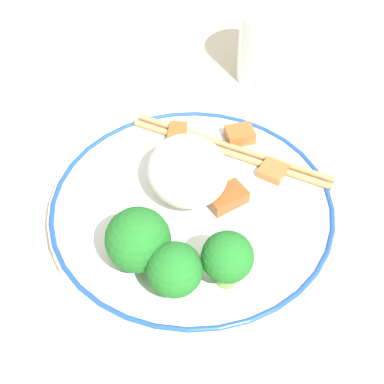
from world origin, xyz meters
TOP-DOWN VIEW (x-y plane):
  - ground_plane at (0.00, 0.00)m, footprint 3.00×3.00m
  - plate at (0.00, 0.00)m, footprint 0.27×0.27m
  - rice_mound at (-0.02, 0.00)m, footprint 0.09×0.07m
  - broccoli_back_left at (0.06, -0.05)m, footprint 0.06×0.06m
  - broccoli_back_center at (0.09, -0.03)m, footprint 0.05×0.05m
  - broccoli_back_right at (0.09, 0.01)m, footprint 0.04×0.04m
  - meat_near_front at (-0.09, -0.00)m, footprint 0.04×0.03m
  - meat_near_left at (-0.00, 0.03)m, footprint 0.04×0.04m
  - meat_near_right at (-0.08, 0.06)m, footprint 0.02×0.03m
  - meat_near_back at (-0.03, 0.08)m, footprint 0.03×0.03m
  - chopsticks at (-0.06, 0.05)m, footprint 0.13×0.18m
  - drinking_glass at (-0.20, 0.12)m, footprint 0.08×0.08m

SIDE VIEW (x-z plane):
  - ground_plane at x=0.00m, z-range 0.00..0.00m
  - plate at x=0.00m, z-range 0.00..0.02m
  - chopsticks at x=-0.06m, z-range 0.02..0.02m
  - meat_near_back at x=-0.03m, z-range 0.02..0.02m
  - meat_near_front at x=-0.09m, z-range 0.02..0.02m
  - meat_near_right at x=-0.08m, z-range 0.02..0.03m
  - meat_near_left at x=0.00m, z-range 0.02..0.03m
  - rice_mound at x=-0.02m, z-range 0.02..0.06m
  - drinking_glass at x=-0.20m, z-range 0.00..0.09m
  - broccoli_back_center at x=0.09m, z-range 0.02..0.07m
  - broccoli_back_left at x=0.06m, z-range 0.02..0.08m
  - broccoli_back_right at x=0.09m, z-range 0.02..0.08m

